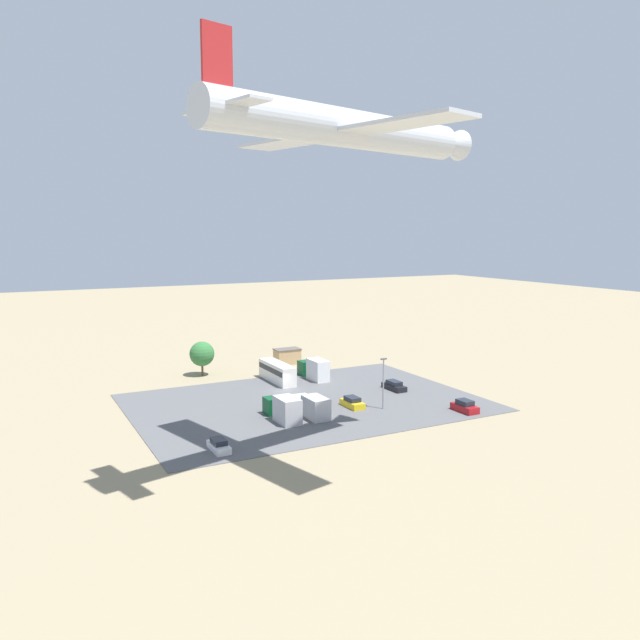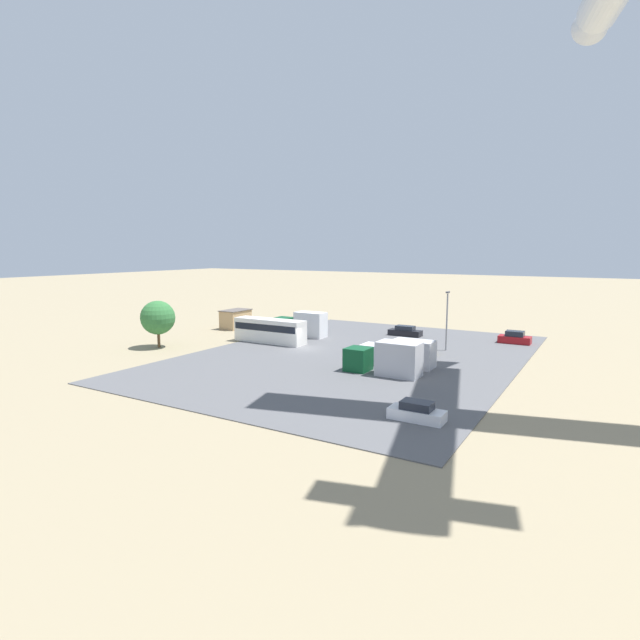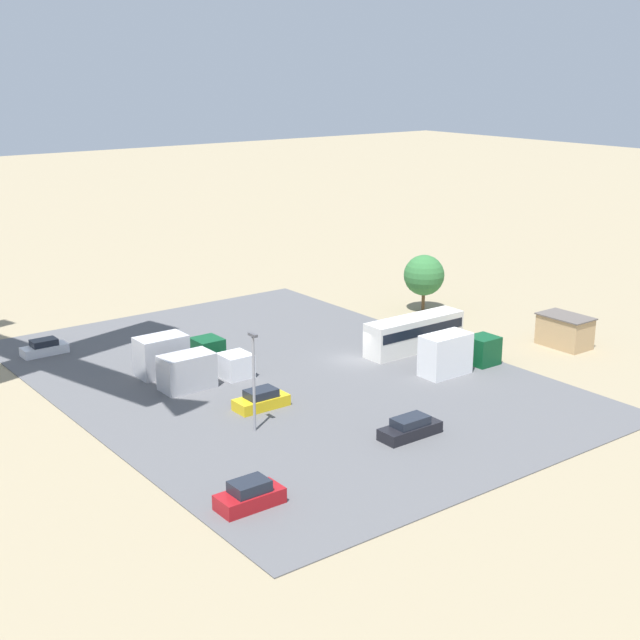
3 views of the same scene
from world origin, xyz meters
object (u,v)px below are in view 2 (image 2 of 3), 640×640
object	(u,v)px
parked_car_1	(405,332)
parked_car_2	(515,338)
parked_truck_1	(303,325)
parked_car_0	(415,348)
parked_truck_0	(387,359)
bus	(270,330)
parked_car_3	(417,412)
parked_truck_2	(402,354)
shed_building	(236,319)

from	to	relation	value
parked_car_1	parked_car_2	size ratio (longest dim) A/B	1.16
parked_car_1	parked_truck_1	bearing A→B (deg)	122.03
parked_car_0	parked_car_1	distance (m)	12.17
parked_truck_1	parked_truck_0	bearing A→B (deg)	-126.99
bus	parked_car_0	size ratio (longest dim) A/B	2.41
parked_car_3	bus	bearing A→B (deg)	54.84
parked_car_2	parked_car_1	bearing A→B (deg)	97.28
parked_car_1	parked_truck_2	xyz separation A→B (m)	(18.05, 6.54, 0.72)
shed_building	parked_truck_1	size ratio (longest dim) A/B	0.61
parked_car_3	parked_truck_1	world-z (taller)	parked_truck_1
shed_building	parked_car_2	size ratio (longest dim) A/B	1.20
parked_truck_0	parked_truck_2	world-z (taller)	parked_truck_0
parked_truck_1	parked_truck_2	distance (m)	21.64
shed_building	parked_truck_1	xyz separation A→B (m)	(0.98, 13.31, 0.21)
parked_car_0	parked_truck_2	distance (m)	7.27
parked_car_1	parked_truck_0	world-z (taller)	parked_truck_0
parked_car_3	parked_truck_1	xyz separation A→B (m)	(-25.85, -26.42, 1.04)
parked_car_3	parked_truck_2	bearing A→B (deg)	25.14
shed_building	parked_car_2	distance (m)	41.48
parked_truck_2	parked_car_0	bearing A→B (deg)	9.04
bus	parked_truck_2	size ratio (longest dim) A/B	1.28
bus	parked_truck_0	world-z (taller)	parked_truck_0
parked_car_0	parked_truck_1	distance (m)	18.23
parked_car_0	parked_truck_1	size ratio (longest dim) A/B	0.53
parked_car_0	parked_car_2	bearing A→B (deg)	144.02
parked_car_1	parked_car_0	bearing A→B (deg)	-153.63
bus	parked_car_1	world-z (taller)	bus
parked_truck_0	parked_truck_2	distance (m)	4.26
shed_building	parked_truck_0	bearing A→B (deg)	64.59
parked_car_0	shed_building	bearing A→B (deg)	-97.37
parked_car_1	parked_car_3	world-z (taller)	parked_car_1
parked_car_2	parked_truck_1	bearing A→B (deg)	109.65
parked_car_0	parked_truck_0	world-z (taller)	parked_truck_0
parked_car_0	parked_car_1	world-z (taller)	parked_car_0
bus	parked_truck_2	xyz separation A→B (m)	(3.76, 20.20, -0.38)
parked_car_3	parked_truck_0	world-z (taller)	parked_truck_0
parked_car_2	parked_truck_1	distance (m)	28.92
parked_truck_0	parked_truck_1	distance (m)	24.04
shed_building	parked_truck_2	xyz separation A→B (m)	(11.19, 32.40, -0.09)
bus	parked_car_2	xyz separation A→B (m)	(-16.17, 28.35, -1.02)
shed_building	parked_truck_1	world-z (taller)	parked_truck_1
shed_building	bus	world-z (taller)	bus
parked_truck_1	shed_building	bearing A→B (deg)	85.77
bus	parked_truck_0	xyz separation A→B (m)	(8.02, 20.32, -0.16)
bus	parked_car_0	bearing A→B (deg)	100.07
bus	parked_truck_2	world-z (taller)	bus
parked_car_1	parked_truck_0	bearing A→B (deg)	-163.38
shed_building	parked_truck_1	bearing A→B (deg)	85.77
parked_car_1	parked_truck_2	distance (m)	19.22
parked_car_1	parked_truck_2	world-z (taller)	parked_truck_2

